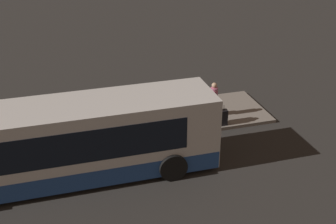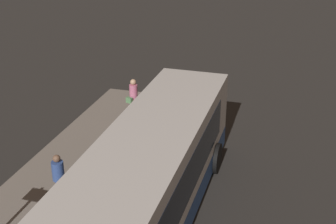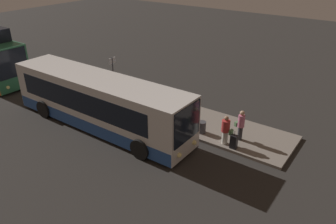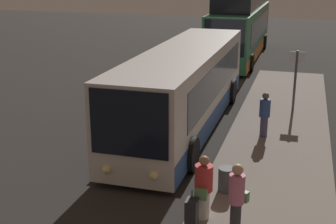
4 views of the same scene
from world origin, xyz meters
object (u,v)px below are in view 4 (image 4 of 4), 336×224
Objects in this scene: bus_second at (241,29)px; trash_bin at (227,180)px; bus_lead at (185,88)px; passenger_with_bags at (204,186)px; passenger_waiting at (265,113)px; sign_post at (296,74)px; suitcase at (192,215)px; passenger_boarding at (237,196)px.

bus_second reaches higher than trash_bin.
bus_second is at bearing -180.00° from bus_lead.
passenger_with_bags is at bearing 17.82° from bus_lead.
trash_bin is at bearing -102.03° from passenger_with_bags.
passenger_waiting is at bearing 173.17° from trash_bin.
sign_post is 3.83× the size of trash_bin.
trash_bin is (4.50, -0.54, -0.52)m from passenger_waiting.
trash_bin is at bearing 25.27° from bus_lead.
bus_lead is 14.66m from bus_second.
suitcase is at bearing 74.69° from passenger_with_bags.
passenger_boarding is 1.06× the size of passenger_with_bags.
bus_second is 8.07× the size of passenger_waiting.
suitcase is at bearing -151.74° from passenger_boarding.
bus_second is at bearing -162.04° from sign_post.
bus_second is 20.10m from trash_bin.
bus_lead is 3.14m from passenger_waiting.
sign_post is at bearing 169.55° from suitcase.
bus_lead is at bearing -55.55° from sign_post.
passenger_boarding is 0.67× the size of sign_post.
suitcase is (21.99, 2.04, -1.36)m from bus_second.
passenger_waiting is (-6.48, 0.00, -0.06)m from passenger_boarding.
passenger_waiting reaches higher than suitcase.
suitcase is at bearing 15.55° from bus_lead.
passenger_boarding is 2.13m from trash_bin.
bus_lead reaches higher than trash_bin.
sign_post is at bearing 17.96° from bus_second.
bus_lead is at bearing 0.00° from bus_second.
trash_bin is at bearing 7.09° from bus_second.
sign_post is (-2.67, 3.89, 0.20)m from bus_lead.
passenger_waiting is 6.68m from suitcase.
trash_bin is at bearing 168.29° from suitcase.
bus_lead is 4.72m from sign_post.
trash_bin is (-2.09, 0.43, -0.04)m from suitcase.
passenger_boarding is at bearing 96.99° from suitcase.
passenger_with_bags reaches higher than passenger_waiting.
bus_lead reaches higher than passenger_boarding.
bus_lead is 0.92× the size of bus_second.
sign_post is (11.99, 3.89, -0.20)m from bus_second.
passenger_boarding is 6.48m from passenger_waiting.
bus_lead is 12.02× the size of suitcase.
bus_second is 5.09× the size of sign_post.
passenger_with_bags is 1.61× the size of suitcase.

